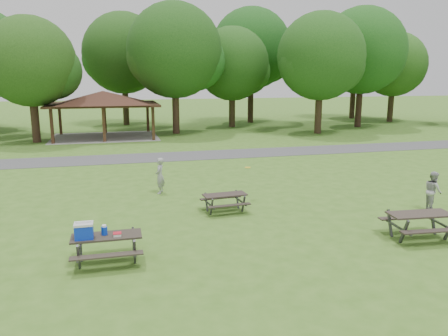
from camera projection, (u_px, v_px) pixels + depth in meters
ground at (224, 234)px, 13.99m from camera, size 160.00×160.00×0.00m
asphalt_path at (169, 157)px, 27.26m from camera, size 120.00×3.20×0.02m
pavilion at (103, 100)px, 35.14m from camera, size 8.60×7.01×3.76m
tree_row_d at (31, 64)px, 32.00m from camera, size 6.93×6.60×9.27m
tree_row_e at (176, 53)px, 36.80m from camera, size 8.40×8.00×11.02m
tree_row_f at (233, 66)px, 41.75m from camera, size 7.35×7.00×9.55m
tree_row_g at (322, 59)px, 36.92m from camera, size 7.77×7.40×10.25m
tree_row_h at (363, 53)px, 41.54m from camera, size 8.61×8.20×11.37m
tree_row_i at (394, 66)px, 46.52m from camera, size 7.14×6.80×9.52m
tree_deep_b at (124, 56)px, 43.41m from camera, size 8.40×8.00×11.13m
tree_deep_c at (252, 51)px, 45.46m from camera, size 8.82×8.40×11.90m
tree_deep_d at (356, 57)px, 50.08m from camera, size 8.40×8.00×11.27m
picnic_table_near at (100, 238)px, 11.68m from camera, size 1.86×1.52×1.29m
picnic_table_middle at (225, 198)px, 16.23m from camera, size 1.70×1.41×0.70m
picnic_table_far at (420, 219)px, 13.54m from camera, size 2.08×1.73×0.85m
frisbee_in_flight at (248, 167)px, 17.79m from camera, size 0.27×0.27×0.02m
frisbee_thrower at (160, 176)px, 18.72m from camera, size 0.53×0.65×1.55m
frisbee_catcher at (433, 191)px, 16.41m from camera, size 0.72×0.84×1.48m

